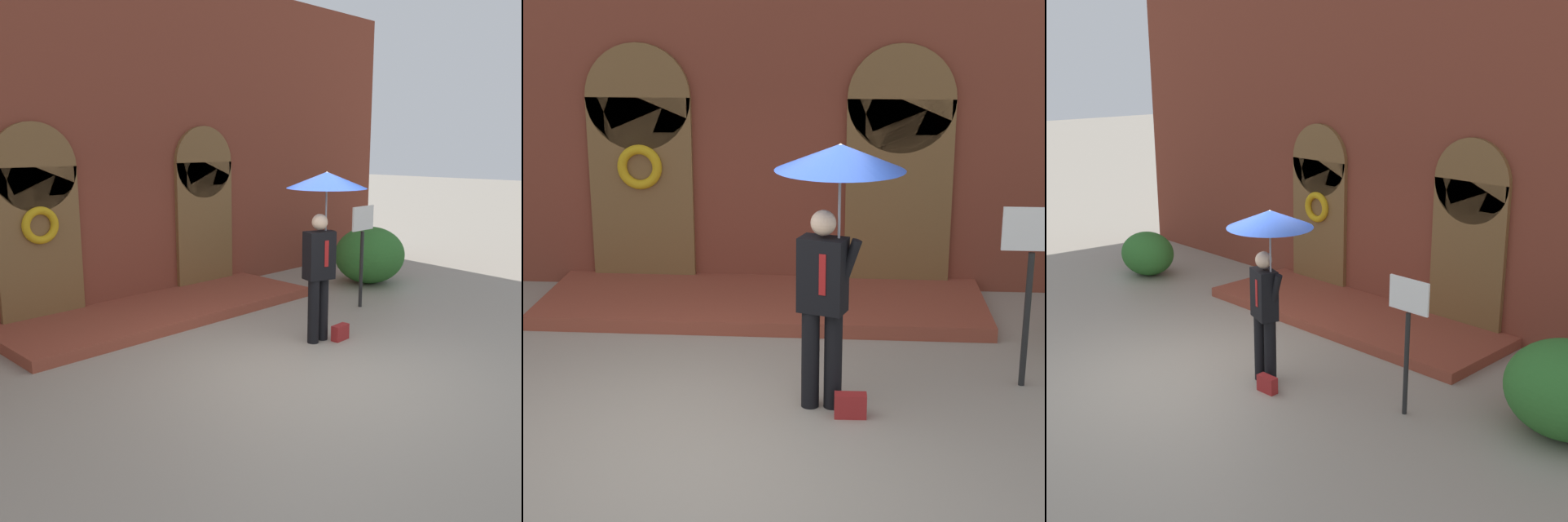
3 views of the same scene
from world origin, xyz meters
The scene contains 5 objects.
ground_plane centered at (0.00, 0.00, 0.00)m, with size 80.00×80.00×0.00m, color gray.
building_facade centered at (0.00, 4.15, 2.68)m, with size 14.00×2.30×5.60m.
person_with_umbrella centered at (0.87, 0.48, 1.91)m, with size 1.10×1.10×2.36m.
handbag centered at (1.03, 0.28, 0.11)m, with size 0.28×0.12×0.22m, color maroon.
sign_post centered at (2.65, 1.08, 1.16)m, with size 0.56×0.06×1.72m.
Camera 2 is at (0.96, -6.67, 3.41)m, focal length 60.00 mm.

